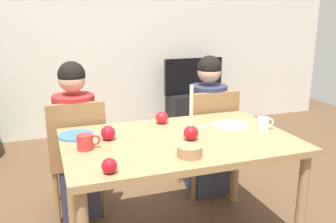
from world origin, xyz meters
The scene contains 19 objects.
back_wall centered at (0.00, 2.60, 1.30)m, with size 6.40×0.10×2.60m, color beige.
dining_table centered at (0.00, 0.00, 0.67)m, with size 1.40×0.90×0.75m.
chair_left centered at (-0.56, 0.61, 0.51)m, with size 0.40×0.40×0.90m.
chair_right centered at (0.50, 0.61, 0.51)m, with size 0.40×0.40×0.90m.
person_left_child centered at (-0.56, 0.64, 0.57)m, with size 0.30×0.30×1.17m.
person_right_child centered at (0.50, 0.64, 0.57)m, with size 0.30×0.30×1.17m.
tv_stand centered at (1.09, 2.30, 0.24)m, with size 0.64×0.40×0.48m, color black.
tv centered at (1.09, 2.30, 0.71)m, with size 0.79×0.05×0.46m.
candle_centerpiece centered at (0.06, -0.05, 0.82)m, with size 0.09×0.09×0.34m.
plate_left centered at (-0.59, 0.25, 0.76)m, with size 0.22×0.22×0.01m, color teal.
plate_right centered at (0.43, 0.12, 0.76)m, with size 0.22×0.22×0.01m, color white.
mug_left centered at (-0.56, 0.00, 0.79)m, with size 0.13×0.09×0.09m.
mug_right centered at (0.58, -0.03, 0.79)m, with size 0.12×0.08×0.09m.
fork_left centered at (-0.42, 0.25, 0.75)m, with size 0.18×0.01×0.01m, color silver.
fork_right centered at (0.26, 0.16, 0.75)m, with size 0.18×0.01×0.01m, color silver.
bowl_walnuts centered at (-0.05, -0.29, 0.78)m, with size 0.14×0.14×0.06m, color #99754C.
apple_near_candle centered at (-0.50, -0.36, 0.79)m, with size 0.08×0.08×0.08m, color red.
apple_by_left_plate centered at (-0.41, 0.12, 0.79)m, with size 0.09×0.09×0.09m, color #AD111D.
apple_by_right_mug centered at (0.00, 0.33, 0.79)m, with size 0.09×0.09×0.09m, color red.
Camera 1 is at (-0.77, -1.97, 1.49)m, focal length 38.90 mm.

